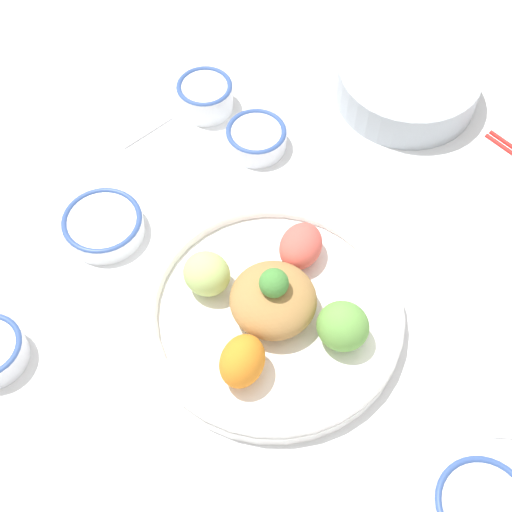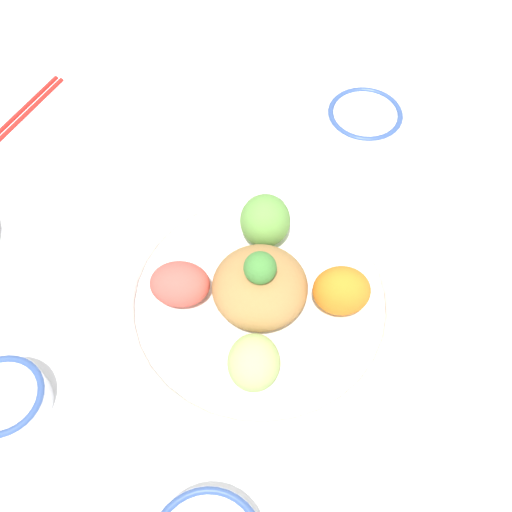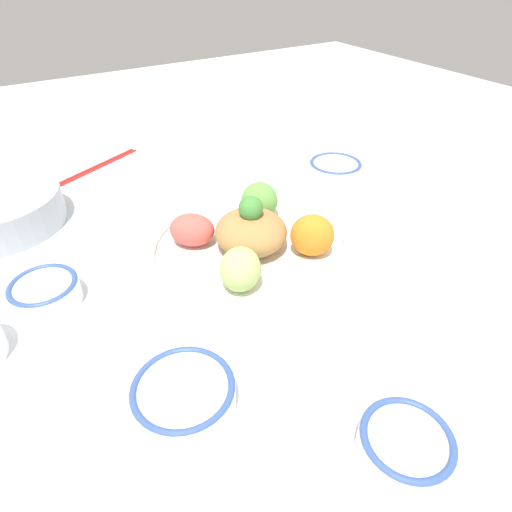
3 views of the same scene
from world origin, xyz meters
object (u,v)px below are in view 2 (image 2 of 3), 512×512
salad_platter (260,297)px  serving_spoon_extra (277,85)px  sauce_bowl_dark (5,400)px  chopsticks_pair_near (11,122)px  rice_bowl_blue (364,120)px

salad_platter → serving_spoon_extra: (-0.24, -0.28, -0.02)m
sauce_bowl_dark → serving_spoon_extra: bearing=-156.5°
chopsticks_pair_near → serving_spoon_extra: chopsticks_pair_near is taller
chopsticks_pair_near → serving_spoon_extra: bearing=-50.5°
rice_bowl_blue → serving_spoon_extra: size_ratio=0.72×
rice_bowl_blue → sauce_bowl_dark: 0.57m
salad_platter → chopsticks_pair_near: (0.11, -0.44, -0.02)m
salad_platter → serving_spoon_extra: 0.37m
salad_platter → rice_bowl_blue: salad_platter is taller
rice_bowl_blue → sauce_bowl_dark: size_ratio=1.17×
rice_bowl_blue → chopsticks_pair_near: bearing=-37.2°
salad_platter → sauce_bowl_dark: (0.28, -0.06, -0.01)m
rice_bowl_blue → salad_platter: bearing=27.0°
sauce_bowl_dark → serving_spoon_extra: (-0.52, -0.23, -0.02)m
salad_platter → sauce_bowl_dark: size_ratio=3.66×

